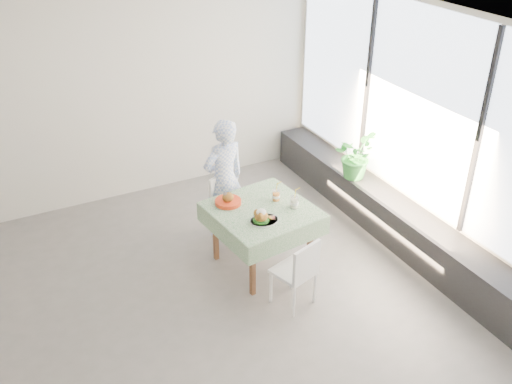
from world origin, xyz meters
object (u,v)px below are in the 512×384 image
chair_near (294,284)px  potted_plant (355,155)px  cafe_table (262,230)px  juice_cup_orange (276,196)px  chair_far (232,220)px  main_dish (263,218)px  diner (224,180)px

chair_near → potted_plant: potted_plant is taller
cafe_table → juice_cup_orange: juice_cup_orange is taller
chair_far → chair_near: (0.05, -1.39, -0.01)m
chair_far → potted_plant: 1.76m
main_dish → diner: bearing=89.3°
cafe_table → potted_plant: size_ratio=1.94×
cafe_table → potted_plant: bearing=18.3°
main_dish → chair_far: bearing=86.8°
cafe_table → chair_near: chair_near is taller
main_dish → chair_near: bearing=-78.6°
cafe_table → chair_far: size_ratio=1.40×
chair_far → cafe_table: bearing=-83.9°
diner → potted_plant: size_ratio=2.55×
chair_near → potted_plant: size_ratio=1.32×
chair_near → potted_plant: (1.62, 1.27, 0.55)m
main_dish → potted_plant: 1.88m
chair_far → chair_near: bearing=-87.8°
diner → cafe_table: bearing=87.3°
cafe_table → juice_cup_orange: (0.22, 0.09, 0.34)m
diner → main_dish: size_ratio=4.89×
cafe_table → potted_plant: 1.72m
chair_far → chair_near: 1.39m
cafe_table → chair_far: bearing=96.1°
diner → juice_cup_orange: bearing=105.2°
cafe_table → chair_near: bearing=-91.3°
juice_cup_orange → potted_plant: size_ratio=0.43×
diner → juice_cup_orange: (0.33, -0.68, 0.04)m
cafe_table → diner: 0.83m
cafe_table → main_dish: main_dish is taller
main_dish → cafe_table: bearing=63.2°
chair_near → diner: (-0.09, 1.51, 0.52)m
chair_far → main_dish: main_dish is taller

